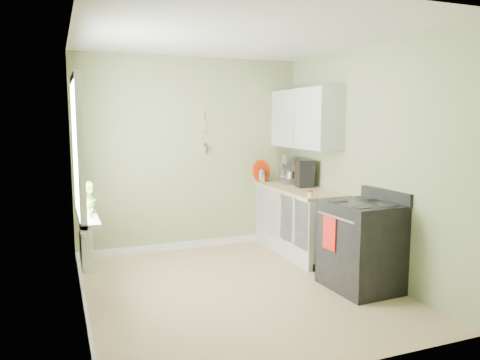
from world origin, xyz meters
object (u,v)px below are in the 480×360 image
object	(u,v)px
stove	(362,245)
kettle	(261,175)
stand_mixer	(289,171)
coffee_maker	(304,174)

from	to	relation	value
stove	kettle	world-z (taller)	kettle
stand_mixer	kettle	bearing A→B (deg)	146.85
stove	stand_mixer	distance (m)	2.05
stand_mixer	kettle	size ratio (longest dim) A/B	2.15
stove	kettle	size ratio (longest dim) A/B	5.33
stand_mixer	coffee_maker	distance (m)	0.44
kettle	coffee_maker	xyz separation A→B (m)	(0.35, -0.66, 0.08)
stove	coffee_maker	bearing A→B (deg)	85.44
kettle	coffee_maker	world-z (taller)	coffee_maker
stove	coffee_maker	xyz separation A→B (m)	(0.12, 1.52, 0.60)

